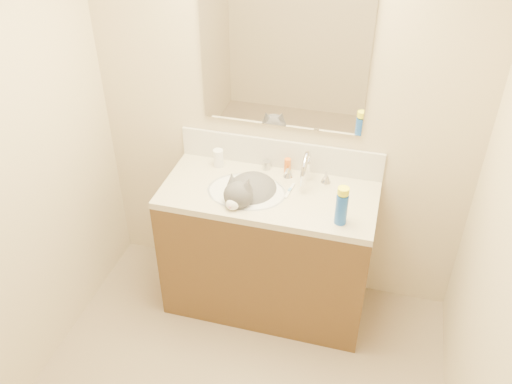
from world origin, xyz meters
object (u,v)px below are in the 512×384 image
Objects in this scene: cat at (249,195)px; spray_can at (341,209)px; faucet at (306,170)px; pill_bottle at (218,158)px; silver_jar at (267,165)px; basin at (247,201)px; vanity_cabinet at (268,252)px; amber_bottle at (287,166)px.

cat reaches higher than spray_can.
pill_bottle is (-0.53, 0.04, -0.03)m from faucet.
pill_bottle is 2.03× the size of silver_jar.
cat reaches higher than basin.
vanity_cabinet is at bearing -26.89° from pill_bottle.
faucet is 0.53m from pill_bottle.
cat is 8.48× the size of silver_jar.
basin is 0.05m from cat.
basin is at bearing -150.88° from faucet.
faucet is (0.18, 0.14, 0.54)m from vanity_cabinet.
silver_jar is 0.13m from amber_bottle.
basin is 0.32m from amber_bottle.
amber_bottle is at bearing -4.63° from silver_jar.
cat is (-0.28, -0.16, -0.11)m from faucet.
silver_jar is at bearing 107.39° from vanity_cabinet.
cat reaches higher than silver_jar.
silver_jar is at bearing 93.47° from cat.
silver_jar is 0.55× the size of amber_bottle.
pill_bottle is 0.29m from silver_jar.
vanity_cabinet is 12.52× the size of amber_bottle.
amber_bottle is (0.13, -0.01, 0.02)m from silver_jar.
spray_can is at bearing -46.35° from amber_bottle.
basin is 8.48× the size of silver_jar.
faucet is (0.30, 0.17, 0.16)m from basin.
amber_bottle reaches higher than basin.
cat is 0.25m from silver_jar.
vanity_cabinet is at bearing -105.54° from amber_bottle.
cat is 0.30m from amber_bottle.
pill_bottle is 0.85m from spray_can.
faucet reaches higher than pill_bottle.
pill_bottle reaches higher than vanity_cabinet.
vanity_cabinet is at bearing 26.08° from cat.
vanity_cabinet is 11.12× the size of pill_bottle.
silver_jar is (-0.25, 0.08, -0.06)m from faucet.
spray_can is at bearing -24.27° from pill_bottle.
pill_bottle is (-0.25, 0.21, 0.08)m from cat.
amber_bottle is 0.56× the size of spray_can.
faucet is 0.15m from amber_bottle.
basin is at bearing -165.96° from vanity_cabinet.
faucet is at bearing 128.02° from spray_can.
faucet reaches higher than vanity_cabinet.
spray_can is at bearing -38.54° from silver_jar.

